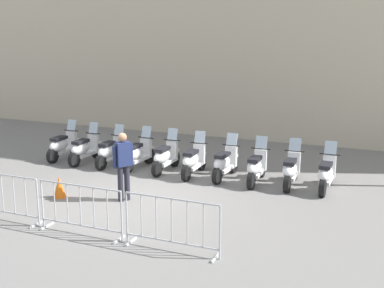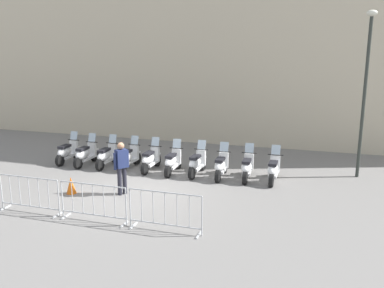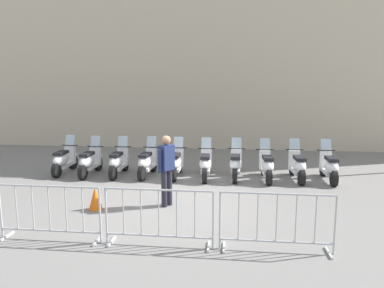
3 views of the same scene
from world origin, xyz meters
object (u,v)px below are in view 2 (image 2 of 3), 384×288
Objects in this scene: motorcycle_3 at (128,158)px; barrier_segment_1 at (93,203)px; motorcycle_5 at (172,162)px; traffic_cone at (71,185)px; motorcycle_7 at (221,166)px; motorcycle_9 at (273,170)px; officer_near_row_end at (122,165)px; motorcycle_0 at (67,152)px; motorcycle_1 at (85,155)px; barrier_segment_2 at (165,212)px; street_lamp at (366,80)px; motorcycle_2 at (107,156)px; motorcycle_6 at (197,163)px; motorcycle_4 at (150,160)px; motorcycle_8 at (247,168)px; barrier_segment_0 at (29,195)px.

motorcycle_3 reaches higher than barrier_segment_1.
motorcycle_3 is at bearing 175.94° from motorcycle_5.
traffic_cone is at bearing -129.17° from motorcycle_5.
motorcycle_9 is at bearing 0.55° from motorcycle_7.
motorcycle_5 is 0.99× the size of officer_near_row_end.
barrier_segment_1 is at bearing -117.96° from motorcycle_7.
motorcycle_0 is 1.00× the size of motorcycle_1.
barrier_segment_2 is at bearing -25.46° from traffic_cone.
motorcycle_9 is 0.86× the size of barrier_segment_1.
barrier_segment_2 is 8.84m from street_lamp.
traffic_cone is at bearing 154.54° from barrier_segment_2.
motorcycle_2 is 6.62m from barrier_segment_2.
motorcycle_1 is (0.94, -0.16, 0.00)m from motorcycle_0.
motorcycle_0 reaches higher than barrier_segment_2.
traffic_cone is (-0.58, -3.18, -0.18)m from motorcycle_3.
motorcycle_6 is at bearing 42.11° from traffic_cone.
street_lamp reaches higher than motorcycle_4.
motorcycle_9 reaches higher than barrier_segment_2.
motorcycle_8 reaches higher than barrier_segment_1.
barrier_segment_0 is at bearing -98.43° from traffic_cone.
motorcycle_1 is at bearing -179.49° from motorcycle_3.
motorcycle_5 is at bearing -2.69° from motorcycle_2.
motorcycle_4 and motorcycle_9 have the same top height.
motorcycle_8 is 6.14m from traffic_cone.
motorcycle_4 is 3.50m from traffic_cone.
motorcycle_9 is at bearing -1.66° from motorcycle_4.
motorcycle_9 is (6.63, -0.17, 0.00)m from motorcycle_2.
officer_near_row_end is (-2.72, -2.60, 0.53)m from motorcycle_7.
motorcycle_0 is 0.29× the size of street_lamp.
motorcycle_2 is 4.74m from motorcycle_7.
street_lamp is (9.48, 6.24, 3.05)m from barrier_segment_0.
traffic_cone is at bearing -115.99° from motorcycle_4.
motorcycle_4 is 1.00× the size of officer_near_row_end.
motorcycle_0 is 3.13× the size of traffic_cone.
motorcycle_1 is 4.09m from officer_near_row_end.
motorcycle_6 is 1.00× the size of motorcycle_9.
motorcycle_3 is at bearing 178.00° from motorcycle_4.
traffic_cone is at bearing -154.37° from motorcycle_9.
motorcycle_0 and motorcycle_5 have the same top height.
motorcycle_0 is at bearing 177.17° from motorcycle_7.
motorcycle_2 is at bearing 178.67° from motorcycle_8.
motorcycle_4 is at bearing 176.86° from motorcycle_7.
motorcycle_6 is 2.85m from motorcycle_9.
motorcycle_3 and motorcycle_8 have the same top height.
barrier_segment_2 is (-0.45, -4.86, 0.07)m from motorcycle_7.
motorcycle_3 is (1.89, 0.02, 0.00)m from motorcycle_1.
motorcycle_0 is at bearing 111.63° from barrier_segment_0.
barrier_segment_1 is at bearing -85.15° from officer_near_row_end.
barrier_segment_2 is 0.34× the size of street_lamp.
motorcycle_1 is 1.00× the size of motorcycle_4.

